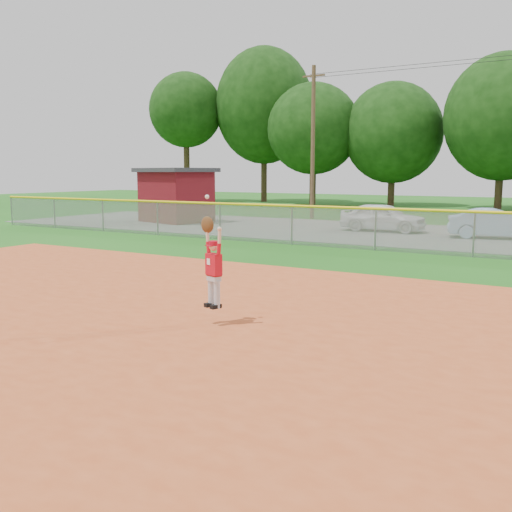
{
  "coord_description": "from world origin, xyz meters",
  "views": [
    {
      "loc": [
        6.51,
        -9.62,
        2.76
      ],
      "look_at": [
        0.8,
        0.17,
        1.1
      ],
      "focal_mm": 40.0,
      "sensor_mm": 36.0,
      "label": 1
    }
  ],
  "objects_px": {
    "ballplayer": "(213,263)",
    "car_white_a": "(383,217)",
    "car_blue": "(495,224)",
    "utility_shed": "(176,195)"
  },
  "relations": [
    {
      "from": "ballplayer",
      "to": "car_white_a",
      "type": "bearing_deg",
      "value": 98.19
    },
    {
      "from": "car_blue",
      "to": "car_white_a",
      "type": "bearing_deg",
      "value": 72.22
    },
    {
      "from": "utility_shed",
      "to": "car_white_a",
      "type": "bearing_deg",
      "value": 3.4
    },
    {
      "from": "car_white_a",
      "to": "ballplayer",
      "type": "relative_size",
      "value": 1.95
    },
    {
      "from": "car_white_a",
      "to": "ballplayer",
      "type": "xyz_separation_m",
      "value": [
        2.55,
        -17.75,
        0.46
      ]
    },
    {
      "from": "utility_shed",
      "to": "ballplayer",
      "type": "bearing_deg",
      "value": -50.17
    },
    {
      "from": "car_white_a",
      "to": "car_blue",
      "type": "relative_size",
      "value": 1.04
    },
    {
      "from": "car_blue",
      "to": "ballplayer",
      "type": "xyz_separation_m",
      "value": [
        -2.42,
        -17.28,
        0.51
      ]
    },
    {
      "from": "utility_shed",
      "to": "car_blue",
      "type": "bearing_deg",
      "value": 0.77
    },
    {
      "from": "car_blue",
      "to": "utility_shed",
      "type": "xyz_separation_m",
      "value": [
        -16.64,
        -0.22,
        0.89
      ]
    }
  ]
}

